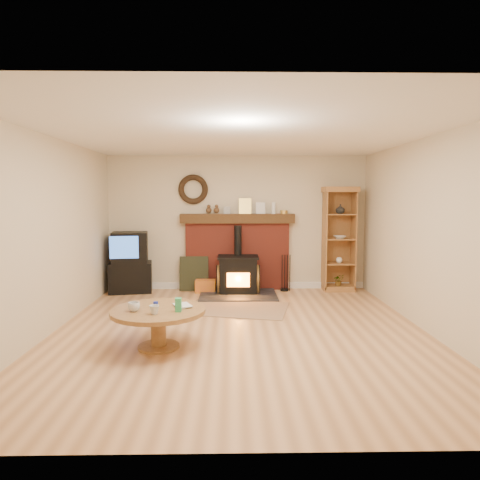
{
  "coord_description": "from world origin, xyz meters",
  "views": [
    {
      "loc": [
        -0.1,
        -5.59,
        1.79
      ],
      "look_at": [
        0.02,
        1.0,
        1.14
      ],
      "focal_mm": 32.0,
      "sensor_mm": 36.0,
      "label": 1
    }
  ],
  "objects_px": {
    "tv_unit": "(130,263)",
    "curio_cabinet": "(339,239)",
    "wood_stove": "(238,276)",
    "coffee_table": "(158,316)"
  },
  "relations": [
    {
      "from": "curio_cabinet",
      "to": "tv_unit",
      "type": "bearing_deg",
      "value": -178.75
    },
    {
      "from": "wood_stove",
      "to": "coffee_table",
      "type": "height_order",
      "value": "wood_stove"
    },
    {
      "from": "wood_stove",
      "to": "coffee_table",
      "type": "relative_size",
      "value": 1.25
    },
    {
      "from": "curio_cabinet",
      "to": "coffee_table",
      "type": "bearing_deg",
      "value": -132.87
    },
    {
      "from": "curio_cabinet",
      "to": "coffee_table",
      "type": "height_order",
      "value": "curio_cabinet"
    },
    {
      "from": "tv_unit",
      "to": "curio_cabinet",
      "type": "xyz_separation_m",
      "value": [
        3.99,
        0.09,
        0.45
      ]
    },
    {
      "from": "curio_cabinet",
      "to": "wood_stove",
      "type": "bearing_deg",
      "value": -171.7
    },
    {
      "from": "wood_stove",
      "to": "tv_unit",
      "type": "bearing_deg",
      "value": 174.51
    },
    {
      "from": "wood_stove",
      "to": "curio_cabinet",
      "type": "xyz_separation_m",
      "value": [
        1.94,
        0.28,
        0.66
      ]
    },
    {
      "from": "wood_stove",
      "to": "tv_unit",
      "type": "height_order",
      "value": "wood_stove"
    }
  ]
}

